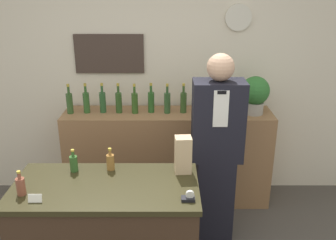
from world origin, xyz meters
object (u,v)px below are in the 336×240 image
Objects in this scene: shopkeeper at (218,152)px; paper_bag at (184,155)px; tape_dispenser at (190,197)px; potted_plant at (256,93)px.

shopkeeper is 6.10× the size of paper_bag.
paper_bag is at bearing -124.46° from shopkeeper.
shopkeeper reaches higher than tape_dispenser.
paper_bag is (-0.76, -1.06, -0.16)m from potted_plant.
potted_plant is 4.27× the size of tape_dispenser.
shopkeeper is 4.52× the size of potted_plant.
shopkeeper is 19.29× the size of tape_dispenser.
potted_plant is 1.35× the size of paper_bag.
potted_plant is 1.31m from paper_bag.
potted_plant is 1.65m from tape_dispenser.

